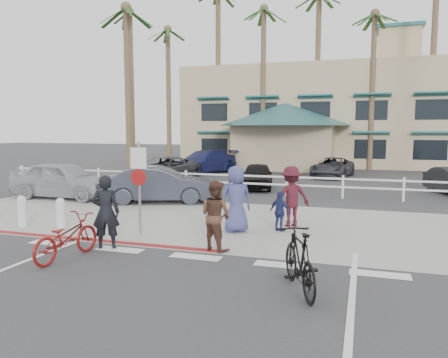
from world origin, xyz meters
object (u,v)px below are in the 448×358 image
(bike_red, at_px, (66,237))
(car_white_sedan, at_px, (160,185))
(bike_black, at_px, (300,261))
(car_red_compact, at_px, (64,180))
(sign_post, at_px, (139,183))

(bike_red, relative_size, car_white_sedan, 0.44)
(bike_black, bearing_deg, car_red_compact, -58.62)
(car_red_compact, bearing_deg, car_white_sedan, -86.93)
(sign_post, height_order, car_white_sedan, sign_post)
(sign_post, relative_size, bike_black, 1.49)
(bike_red, distance_m, car_red_compact, 9.43)
(sign_post, bearing_deg, car_white_sedan, 110.45)
(sign_post, bearing_deg, bike_red, -99.74)
(car_white_sedan, bearing_deg, bike_red, 170.31)
(bike_red, bearing_deg, sign_post, -93.53)
(sign_post, bearing_deg, bike_black, -31.76)
(bike_black, height_order, car_red_compact, car_red_compact)
(sign_post, distance_m, car_red_compact, 7.92)
(sign_post, height_order, car_red_compact, sign_post)
(bike_red, xyz_separation_m, bike_black, (5.32, -0.41, 0.07))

